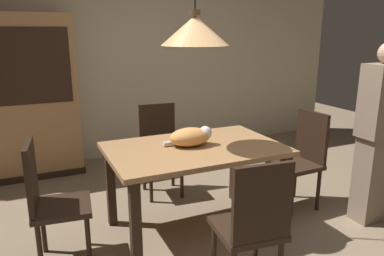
# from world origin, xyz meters

# --- Properties ---
(ground) EXTENTS (10.00, 10.00, 0.00)m
(ground) POSITION_xyz_m (0.00, 0.00, 0.00)
(ground) COLOR #847056
(back_wall) EXTENTS (6.40, 0.10, 2.90)m
(back_wall) POSITION_xyz_m (0.00, 2.65, 1.45)
(back_wall) COLOR beige
(back_wall) RESTS_ON ground
(dining_table) EXTENTS (1.40, 0.90, 0.75)m
(dining_table) POSITION_xyz_m (-0.11, 0.38, 0.65)
(dining_table) COLOR #A87A4C
(dining_table) RESTS_ON ground
(chair_far_back) EXTENTS (0.43, 0.43, 0.93)m
(chair_far_back) POSITION_xyz_m (-0.10, 1.26, 0.51)
(chair_far_back) COLOR black
(chair_far_back) RESTS_ON ground
(chair_near_front) EXTENTS (0.44, 0.44, 0.93)m
(chair_near_front) POSITION_xyz_m (-0.12, -0.50, 0.51)
(chair_near_front) COLOR black
(chair_near_front) RESTS_ON ground
(chair_left_side) EXTENTS (0.44, 0.44, 0.93)m
(chair_left_side) POSITION_xyz_m (-1.24, 0.39, 0.51)
(chair_left_side) COLOR black
(chair_left_side) RESTS_ON ground
(chair_right_side) EXTENTS (0.41, 0.41, 0.93)m
(chair_right_side) POSITION_xyz_m (1.02, 0.39, 0.51)
(chair_right_side) COLOR black
(chair_right_side) RESTS_ON ground
(cat_sleeping) EXTENTS (0.39, 0.24, 0.16)m
(cat_sleeping) POSITION_xyz_m (-0.13, 0.42, 0.83)
(cat_sleeping) COLOR #E59951
(cat_sleeping) RESTS_ON dining_table
(pendant_lamp) EXTENTS (0.52, 0.52, 1.30)m
(pendant_lamp) POSITION_xyz_m (-0.11, 0.38, 1.66)
(pendant_lamp) COLOR #E0A86B
(hutch_bookcase) EXTENTS (1.12, 0.45, 1.85)m
(hutch_bookcase) POSITION_xyz_m (-1.32, 2.32, 0.89)
(hutch_bookcase) COLOR #A87A4C
(hutch_bookcase) RESTS_ON ground
(person_standing) EXTENTS (0.36, 0.22, 1.57)m
(person_standing) POSITION_xyz_m (1.41, -0.09, 0.79)
(person_standing) COLOR #84705B
(person_standing) RESTS_ON ground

